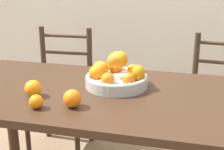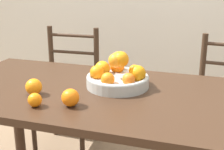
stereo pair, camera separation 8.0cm
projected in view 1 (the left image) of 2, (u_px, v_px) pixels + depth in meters
name	position (u px, v px, depth m)	size (l,w,h in m)	color
dining_table	(101.00, 112.00, 1.56)	(1.62, 0.81, 0.77)	#382316
fruit_bowl	(116.00, 76.00, 1.57)	(0.32, 0.32, 0.19)	#B2B7B2
orange_loose_0	(72.00, 98.00, 1.33)	(0.08, 0.08, 0.08)	orange
orange_loose_1	(33.00, 88.00, 1.45)	(0.08, 0.08, 0.08)	orange
orange_loose_2	(36.00, 102.00, 1.32)	(0.06, 0.06, 0.06)	orange
chair_left	(61.00, 92.00, 2.37)	(0.44, 0.42, 0.94)	#382619
chair_right	(220.00, 107.00, 2.10)	(0.45, 0.43, 0.94)	#382619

